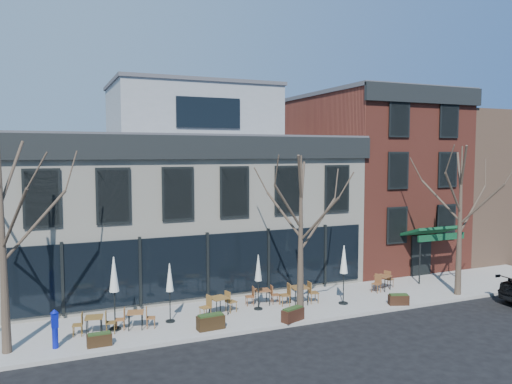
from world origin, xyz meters
name	(u,v)px	position (x,y,z in m)	size (l,w,h in m)	color
ground	(207,304)	(0.00, 0.00, 0.00)	(120.00, 120.00, 0.00)	black
sidewalk_front	(287,307)	(3.25, -2.15, 0.07)	(33.50, 4.70, 0.15)	gray
corner_building	(181,198)	(0.07, 5.07, 4.72)	(18.39, 10.39, 11.10)	silver
red_brick_building	(370,178)	(13.00, 4.98, 5.64)	(8.20, 11.78, 11.18)	brown
bg_building	(471,183)	(23.00, 6.00, 5.00)	(12.00, 12.00, 10.00)	#8C664C
tree_corner	(3,240)	(-8.49, -3.20, 4.25)	(3.93, 3.98, 7.92)	#382B21
tree_mid	(301,234)	(3.01, -3.90, 3.79)	(3.50, 3.55, 7.04)	#382B21
tree_right	(460,218)	(12.01, -3.90, 4.02)	(3.72, 3.77, 7.48)	#382B21
call_box	(55,328)	(-6.89, -3.45, 0.92)	(0.29, 0.29, 1.46)	#0C169E
cafe_set_0	(94,323)	(-5.45, -2.56, 0.60)	(1.71, 0.77, 0.88)	brown
cafe_set_1	(136,318)	(-3.84, -2.54, 0.59)	(1.67, 0.78, 0.85)	brown
cafe_set_2	(218,304)	(-0.18, -2.22, 0.65)	(1.88, 0.92, 0.96)	brown
cafe_set_3	(262,295)	(2.21, -1.61, 0.60)	(1.70, 0.77, 0.88)	brown
cafe_set_4	(299,293)	(3.84, -2.23, 0.67)	(1.97, 0.86, 1.02)	brown
cafe_set_5	(383,281)	(9.00, -1.77, 0.62)	(1.78, 1.10, 0.92)	brown
umbrella_0	(114,278)	(-4.62, -2.34, 2.26)	(0.48, 0.48, 2.99)	black
umbrella_1	(170,281)	(-2.35, -2.28, 1.92)	(0.40, 0.40, 2.51)	black
umbrella_2	(258,271)	(1.75, -2.18, 1.94)	(0.40, 0.40, 2.53)	black
umbrella_3	(344,263)	(5.79, -3.00, 2.13)	(0.45, 0.45, 2.80)	black
planter_0	(99,339)	(-5.38, -3.87, 0.40)	(0.89, 0.36, 0.50)	black
planter_1	(211,322)	(-1.04, -3.79, 0.46)	(1.14, 0.51, 0.62)	black
planter_2	(293,314)	(2.49, -4.20, 0.44)	(1.12, 0.76, 0.58)	black
planter_3	(399,299)	(8.10, -4.14, 0.41)	(1.00, 0.67, 0.52)	black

